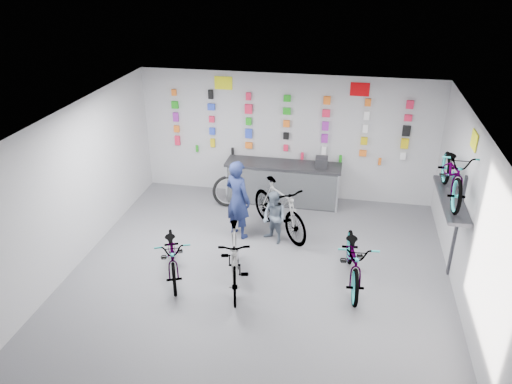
% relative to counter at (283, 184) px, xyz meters
% --- Properties ---
extents(floor, '(8.00, 8.00, 0.00)m').
position_rel_counter_xyz_m(floor, '(0.00, -3.54, -0.49)').
color(floor, '#4E4F53').
rests_on(floor, ground).
extents(ceiling, '(8.00, 8.00, 0.00)m').
position_rel_counter_xyz_m(ceiling, '(0.00, -3.54, 2.51)').
color(ceiling, white).
rests_on(ceiling, wall_back).
extents(wall_back, '(7.00, 0.00, 7.00)m').
position_rel_counter_xyz_m(wall_back, '(0.00, 0.46, 1.01)').
color(wall_back, silver).
rests_on(wall_back, floor).
extents(wall_left, '(0.00, 8.00, 8.00)m').
position_rel_counter_xyz_m(wall_left, '(-3.50, -3.54, 1.01)').
color(wall_left, silver).
rests_on(wall_left, floor).
extents(wall_right, '(0.00, 8.00, 8.00)m').
position_rel_counter_xyz_m(wall_right, '(3.50, -3.54, 1.01)').
color(wall_right, silver).
rests_on(wall_right, floor).
extents(counter, '(2.70, 0.66, 1.00)m').
position_rel_counter_xyz_m(counter, '(0.00, 0.00, 0.00)').
color(counter, black).
rests_on(counter, floor).
extents(merch_wall, '(5.56, 0.08, 1.56)m').
position_rel_counter_xyz_m(merch_wall, '(0.08, 0.39, 1.32)').
color(merch_wall, '#E71F45').
rests_on(merch_wall, wall_back).
extents(wall_bracket, '(0.39, 1.90, 2.00)m').
position_rel_counter_xyz_m(wall_bracket, '(3.33, -2.34, 0.98)').
color(wall_bracket, '#333338').
rests_on(wall_bracket, wall_right).
extents(sign_left, '(0.42, 0.02, 0.30)m').
position_rel_counter_xyz_m(sign_left, '(-1.50, 0.44, 2.23)').
color(sign_left, '#FDFF16').
rests_on(sign_left, wall_back).
extents(sign_right, '(0.42, 0.02, 0.30)m').
position_rel_counter_xyz_m(sign_right, '(1.60, 0.44, 2.23)').
color(sign_right, red).
rests_on(sign_right, wall_back).
extents(sign_side, '(0.02, 0.40, 0.30)m').
position_rel_counter_xyz_m(sign_side, '(3.48, -2.34, 2.16)').
color(sign_side, '#FDFF16').
rests_on(sign_side, wall_right).
extents(bike_left, '(1.24, 1.87, 0.93)m').
position_rel_counter_xyz_m(bike_left, '(-1.55, -3.35, -0.02)').
color(bike_left, gray).
rests_on(bike_left, floor).
extents(bike_center, '(0.94, 1.94, 1.12)m').
position_rel_counter_xyz_m(bike_center, '(-0.37, -3.43, 0.07)').
color(bike_center, gray).
rests_on(bike_center, floor).
extents(bike_right, '(0.86, 2.01, 1.03)m').
position_rel_counter_xyz_m(bike_right, '(1.71, -2.94, 0.03)').
color(bike_right, gray).
rests_on(bike_right, floor).
extents(bike_service, '(1.72, 1.82, 1.17)m').
position_rel_counter_xyz_m(bike_service, '(0.13, -1.44, 0.10)').
color(bike_service, gray).
rests_on(bike_service, floor).
extents(bike_wall, '(0.63, 1.80, 0.95)m').
position_rel_counter_xyz_m(bike_wall, '(3.25, -2.34, 1.57)').
color(bike_wall, gray).
rests_on(bike_wall, wall_bracket).
extents(clerk, '(0.74, 0.66, 1.70)m').
position_rel_counter_xyz_m(clerk, '(-0.70, -1.71, 0.36)').
color(clerk, '#18224D').
rests_on(clerk, floor).
extents(customer, '(0.69, 0.67, 1.13)m').
position_rel_counter_xyz_m(customer, '(0.09, -1.83, 0.08)').
color(customer, slate).
rests_on(customer, floor).
extents(spare_wheel, '(0.79, 0.54, 0.72)m').
position_rel_counter_xyz_m(spare_wheel, '(-1.25, -0.37, -0.14)').
color(spare_wheel, black).
rests_on(spare_wheel, floor).
extents(register, '(0.29, 0.31, 0.22)m').
position_rel_counter_xyz_m(register, '(0.88, 0.01, 0.62)').
color(register, black).
rests_on(register, counter).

